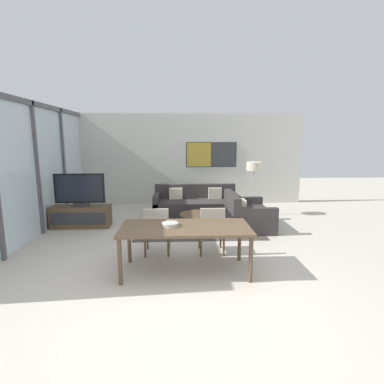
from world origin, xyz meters
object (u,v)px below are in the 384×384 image
sofa_main (196,205)px  dining_chair_centre (212,228)px  dining_table (185,230)px  tv_console (81,216)px  floor_lamp (254,169)px  sofa_side (245,216)px  fruit_bowl (170,224)px  television (80,190)px  dining_chair_left (157,228)px  coffee_table (199,217)px

sofa_main → dining_chair_centre: bearing=-87.3°
dining_table → dining_chair_centre: size_ratio=2.27×
tv_console → dining_table: 3.47m
sofa_main → floor_lamp: (1.52, -0.11, 0.97)m
tv_console → sofa_side: (3.81, -0.21, 0.02)m
sofa_side → dining_chair_centre: dining_chair_centre is taller
floor_lamp → fruit_bowl: bearing=-122.1°
television → sofa_side: (3.81, -0.21, -0.61)m
television → sofa_side: television is taller
dining_table → dining_chair_centre: dining_chair_centre is taller
floor_lamp → tv_console: bearing=-168.3°
television → dining_chair_left: 2.64m
sofa_side → tv_console: bearing=86.9°
television → dining_table: (2.38, -2.50, -0.22)m
dining_chair_left → tv_console: bearing=136.5°
coffee_table → dining_chair_centre: size_ratio=1.00×
coffee_table → television: bearing=174.6°
coffee_table → tv_console: bearing=174.6°
sofa_main → dining_chair_centre: size_ratio=2.57×
tv_console → sofa_side: sofa_side is taller
coffee_table → sofa_main: bearing=90.0°
television → dining_table: size_ratio=0.58×
floor_lamp → sofa_side: bearing=-112.1°
tv_console → dining_table: (2.38, -2.50, 0.41)m
television → sofa_side: bearing=-3.1°
television → floor_lamp: 4.36m
tv_console → dining_chair_centre: size_ratio=1.53×
dining_chair_left → coffee_table: bearing=61.4°
sofa_side → coffee_table: bearing=92.7°
television → tv_console: bearing=-90.0°
dining_table → fruit_bowl: fruit_bowl is taller
tv_console → fruit_bowl: fruit_bowl is taller
dining_chair_left → floor_lamp: floor_lamp is taller
fruit_bowl → floor_lamp: floor_lamp is taller
sofa_main → dining_chair_centre: (0.13, -2.79, 0.22)m
dining_table → tv_console: bearing=133.5°
tv_console → sofa_side: 3.82m
sofa_side → coffee_table: 1.08m
sofa_side → dining_chair_left: (-1.92, -1.59, 0.22)m
television → sofa_main: (2.73, 0.99, -0.61)m
television → fruit_bowl: bearing=-49.1°
fruit_bowl → television: bearing=130.9°
tv_console → dining_chair_centre: dining_chair_centre is taller
fruit_bowl → floor_lamp: (2.11, 3.36, 0.49)m
dining_table → fruit_bowl: 0.25m
dining_chair_centre → television: bearing=147.8°
tv_console → sofa_main: 2.90m
sofa_main → television: bearing=-160.0°
floor_lamp → dining_chair_centre: bearing=-117.5°
dining_chair_left → dining_table: bearing=-55.6°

